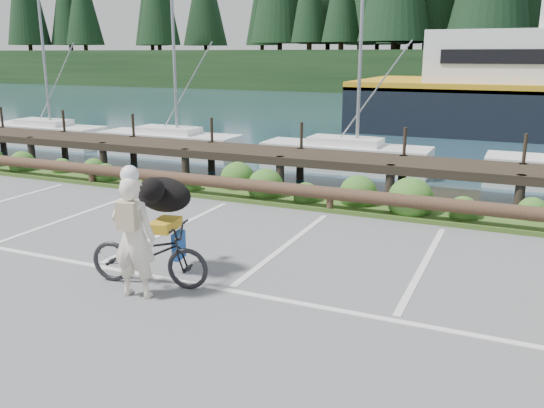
# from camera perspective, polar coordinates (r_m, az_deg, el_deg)

# --- Properties ---
(ground) EXTENTS (72.00, 72.00, 0.00)m
(ground) POSITION_cam_1_polar(r_m,az_deg,el_deg) (9.42, -3.21, -7.67)
(ground) COLOR #5C5C5E
(harbor_backdrop) EXTENTS (170.00, 160.00, 30.00)m
(harbor_backdrop) POSITION_cam_1_polar(r_m,az_deg,el_deg) (86.35, 22.00, 11.30)
(harbor_backdrop) COLOR #1B3542
(harbor_backdrop) RESTS_ON ground
(vegetation_strip) EXTENTS (34.00, 1.60, 0.10)m
(vegetation_strip) POSITION_cam_1_polar(r_m,az_deg,el_deg) (14.09, 6.65, 0.09)
(vegetation_strip) COLOR #3D5B21
(vegetation_strip) RESTS_ON ground
(log_rail) EXTENTS (32.00, 0.30, 0.60)m
(log_rail) POSITION_cam_1_polar(r_m,az_deg,el_deg) (13.45, 5.74, -0.80)
(log_rail) COLOR #443021
(log_rail) RESTS_ON ground
(bicycle) EXTENTS (2.06, 1.01, 1.04)m
(bicycle) POSITION_cam_1_polar(r_m,az_deg,el_deg) (9.31, -12.09, -4.84)
(bicycle) COLOR black
(bicycle) RESTS_ON ground
(cyclist) EXTENTS (0.75, 0.56, 1.87)m
(cyclist) POSITION_cam_1_polar(r_m,az_deg,el_deg) (8.79, -13.55, -3.24)
(cyclist) COLOR #F1E4CC
(cyclist) RESTS_ON ground
(dog) EXTENTS (0.66, 1.08, 0.58)m
(dog) POSITION_cam_1_polar(r_m,az_deg,el_deg) (9.63, -10.70, 0.92)
(dog) COLOR black
(dog) RESTS_ON bicycle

